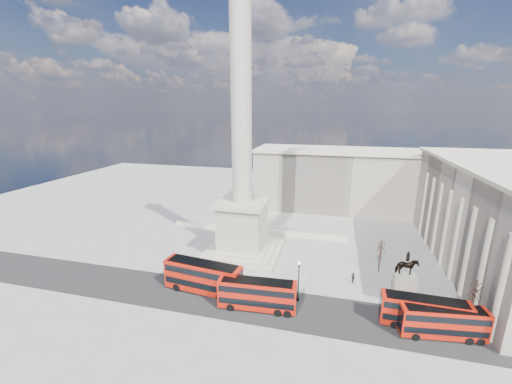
{
  "coord_description": "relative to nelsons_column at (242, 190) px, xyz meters",
  "views": [
    {
      "loc": [
        16.07,
        -48.44,
        27.54
      ],
      "look_at": [
        2.87,
        3.96,
        13.0
      ],
      "focal_mm": 22.0,
      "sensor_mm": 36.0,
      "label": 1
    }
  ],
  "objects": [
    {
      "name": "building_east",
      "position": [
        45.0,
        5.0,
        -3.59
      ],
      "size": [
        19.0,
        46.0,
        18.6
      ],
      "color": "beige",
      "rests_on": "ground"
    },
    {
      "name": "red_bus_d",
      "position": [
        30.32,
        -15.83,
        -10.78
      ],
      "size": [
        10.27,
        3.57,
        4.08
      ],
      "rotation": [
        0.0,
        0.0,
        0.13
      ],
      "color": "#B21709",
      "rests_on": "ground"
    },
    {
      "name": "bare_tree_near",
      "position": [
        34.25,
        -13.15,
        -7.25
      ],
      "size": [
        1.64,
        1.64,
        7.19
      ],
      "rotation": [
        0.0,
        0.0,
        -0.32
      ],
      "color": "#332319",
      "rests_on": "ground"
    },
    {
      "name": "victorian_lamp",
      "position": [
        12.17,
        -12.65,
        -9.15
      ],
      "size": [
        0.55,
        0.55,
        6.4
      ],
      "rotation": [
        0.0,
        0.0,
        0.19
      ],
      "color": "black",
      "rests_on": "ground"
    },
    {
      "name": "ground",
      "position": [
        0.0,
        -5.0,
        -12.92
      ],
      "size": [
        180.0,
        180.0,
        0.0
      ],
      "primitive_type": "plane",
      "color": "gray",
      "rests_on": "ground"
    },
    {
      "name": "pedestrian_walking",
      "position": [
        24.0,
        -11.5,
        -11.95
      ],
      "size": [
        0.73,
        0.49,
        1.94
      ],
      "primitive_type": "imported",
      "rotation": [
        0.0,
        0.0,
        -0.04
      ],
      "color": "black",
      "rests_on": "ground"
    },
    {
      "name": "pedestrian_standing",
      "position": [
        25.07,
        -11.5,
        -12.03
      ],
      "size": [
        0.93,
        0.77,
        1.78
      ],
      "primitive_type": "imported",
      "rotation": [
        0.0,
        0.0,
        3.25
      ],
      "color": "black",
      "rests_on": "ground"
    },
    {
      "name": "building_northeast",
      "position": [
        20.0,
        35.0,
        -4.59
      ],
      "size": [
        51.0,
        17.0,
        16.6
      ],
      "color": "beige",
      "rests_on": "ground"
    },
    {
      "name": "nelsons_column",
      "position": [
        0.0,
        0.0,
        0.0
      ],
      "size": [
        14.0,
        14.0,
        49.85
      ],
      "color": "#AFA992",
      "rests_on": "ground"
    },
    {
      "name": "red_bus_b",
      "position": [
        6.87,
        -15.95,
        -10.59
      ],
      "size": [
        11.07,
        3.23,
        4.43
      ],
      "rotation": [
        0.0,
        0.0,
        0.06
      ],
      "color": "#B21709",
      "rests_on": "ground"
    },
    {
      "name": "bare_tree_far",
      "position": [
        37.09,
        1.05,
        -6.8
      ],
      "size": [
        1.9,
        1.9,
        7.76
      ],
      "rotation": [
        0.0,
        0.0,
        0.04
      ],
      "color": "#332319",
      "rests_on": "ground"
    },
    {
      "name": "pedestrian_crossing",
      "position": [
        20.25,
        -5.56,
        -11.99
      ],
      "size": [
        0.81,
        1.17,
        1.85
      ],
      "primitive_type": "imported",
      "rotation": [
        0.0,
        0.0,
        1.94
      ],
      "color": "black",
      "rests_on": "ground"
    },
    {
      "name": "red_bus_c",
      "position": [
        28.54,
        -14.58,
        -10.68
      ],
      "size": [
        10.59,
        2.76,
        4.27
      ],
      "rotation": [
        0.0,
        0.0,
        -0.03
      ],
      "color": "#B21709",
      "rests_on": "ground"
    },
    {
      "name": "asphalt_road",
      "position": [
        5.0,
        -15.0,
        -12.91
      ],
      "size": [
        120.0,
        9.0,
        0.01
      ],
      "primitive_type": "cube",
      "color": "#272727",
      "rests_on": "ground"
    },
    {
      "name": "bare_tree_mid",
      "position": [
        24.78,
        -0.54,
        -8.06
      ],
      "size": [
        1.63,
        1.63,
        6.16
      ],
      "rotation": [
        0.0,
        0.0,
        0.18
      ],
      "color": "#332319",
      "rests_on": "ground"
    },
    {
      "name": "equestrian_statue",
      "position": [
        27.2,
        -8.52,
        -10.24
      ],
      "size": [
        3.7,
        2.78,
        7.79
      ],
      "color": "beige",
      "rests_on": "ground"
    },
    {
      "name": "red_bus_a",
      "position": [
        -2.14,
        -13.9,
        -10.32
      ],
      "size": [
        12.45,
        4.18,
        4.95
      ],
      "rotation": [
        0.0,
        0.0,
        -0.12
      ],
      "color": "#B21709",
      "rests_on": "ground"
    },
    {
      "name": "balustrade_wall",
      "position": [
        0.0,
        11.0,
        -12.37
      ],
      "size": [
        40.0,
        0.6,
        1.1
      ],
      "primitive_type": "cube",
      "color": "beige",
      "rests_on": "ground"
    }
  ]
}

